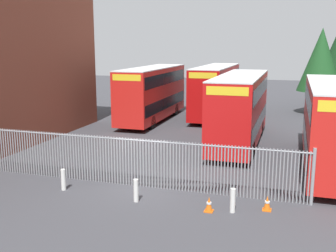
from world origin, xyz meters
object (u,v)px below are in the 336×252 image
object	(u,v)px
double_decker_bus_behind_fence_right	(216,89)
bollard_near_right	(233,200)
traffic_cone_mid_forecourt	(209,204)
bollard_near_left	(63,180)
double_decker_bus_behind_fence_left	(240,107)
bollard_center_front	(136,190)
double_decker_bus_far_back	(153,92)
traffic_cone_by_gate	(267,203)
double_decker_bus_near_gate	(332,122)

from	to	relation	value
double_decker_bus_behind_fence_right	bollard_near_right	size ratio (longest dim) A/B	11.38
bollard_near_right	traffic_cone_mid_forecourt	bearing A→B (deg)	-167.34
bollard_near_left	bollard_near_right	distance (m)	7.45
double_decker_bus_behind_fence_right	bollard_near_left	world-z (taller)	double_decker_bus_behind_fence_right
double_decker_bus_behind_fence_left	bollard_center_front	bearing A→B (deg)	-103.85
bollard_near_right	traffic_cone_mid_forecourt	world-z (taller)	bollard_near_right
double_decker_bus_far_back	bollard_near_left	size ratio (longest dim) A/B	11.38
double_decker_bus_behind_fence_right	bollard_center_front	world-z (taller)	double_decker_bus_behind_fence_right
bollard_near_left	traffic_cone_mid_forecourt	xyz separation A→B (m)	(6.58, -0.40, -0.19)
bollard_near_left	bollard_center_front	xyz separation A→B (m)	(3.54, -0.30, 0.00)
bollard_near_left	double_decker_bus_far_back	bearing A→B (deg)	95.94
double_decker_bus_far_back	traffic_cone_mid_forecourt	world-z (taller)	double_decker_bus_far_back
traffic_cone_by_gate	traffic_cone_mid_forecourt	size ratio (longest dim) A/B	1.00
bollard_center_front	double_decker_bus_behind_fence_left	bearing A→B (deg)	76.15
double_decker_bus_behind_fence_left	traffic_cone_mid_forecourt	distance (m)	11.29
bollard_center_front	traffic_cone_mid_forecourt	size ratio (longest dim) A/B	1.61
double_decker_bus_behind_fence_right	traffic_cone_by_gate	size ratio (longest dim) A/B	18.32
double_decker_bus_near_gate	double_decker_bus_behind_fence_right	size ratio (longest dim) A/B	1.00
double_decker_bus_near_gate	double_decker_bus_far_back	xyz separation A→B (m)	(-13.13, 9.83, 0.00)
bollard_near_right	traffic_cone_by_gate	distance (m)	1.39
double_decker_bus_behind_fence_left	bollard_near_left	bearing A→B (deg)	-120.34
double_decker_bus_near_gate	bollard_near_right	size ratio (longest dim) A/B	11.38
traffic_cone_by_gate	double_decker_bus_near_gate	bearing A→B (deg)	67.52
double_decker_bus_behind_fence_right	bollard_center_front	bearing A→B (deg)	-88.23
double_decker_bus_near_gate	double_decker_bus_behind_fence_left	bearing A→B (deg)	143.44
bollard_near_left	double_decker_bus_behind_fence_left	bearing A→B (deg)	59.66
double_decker_bus_far_back	bollard_near_left	xyz separation A→B (m)	(1.74, -16.71, -1.95)
double_decker_bus_behind_fence_right	bollard_center_front	xyz separation A→B (m)	(0.63, -20.45, -1.95)
double_decker_bus_behind_fence_right	double_decker_bus_far_back	xyz separation A→B (m)	(-4.65, -3.43, 0.00)
double_decker_bus_near_gate	double_decker_bus_behind_fence_right	world-z (taller)	same
double_decker_bus_near_gate	traffic_cone_mid_forecourt	world-z (taller)	double_decker_bus_near_gate
double_decker_bus_behind_fence_right	double_decker_bus_far_back	distance (m)	5.78
double_decker_bus_near_gate	bollard_near_right	world-z (taller)	double_decker_bus_near_gate
bollard_center_front	bollard_near_right	size ratio (longest dim) A/B	1.00
bollard_near_right	traffic_cone_by_gate	bearing A→B (deg)	24.97
double_decker_bus_far_back	bollard_near_left	bearing A→B (deg)	-84.06
double_decker_bus_near_gate	traffic_cone_mid_forecourt	size ratio (longest dim) A/B	18.32
double_decker_bus_near_gate	traffic_cone_by_gate	distance (m)	7.35
bollard_center_front	bollard_near_right	world-z (taller)	same
bollard_center_front	traffic_cone_by_gate	world-z (taller)	bollard_center_front
double_decker_bus_behind_fence_right	traffic_cone_by_gate	world-z (taller)	double_decker_bus_behind_fence_right
bollard_near_left	bollard_near_right	world-z (taller)	same
double_decker_bus_behind_fence_right	bollard_near_left	size ratio (longest dim) A/B	11.38
double_decker_bus_behind_fence_left	bollard_near_right	bearing A→B (deg)	-83.71
double_decker_bus_behind_fence_left	traffic_cone_mid_forecourt	world-z (taller)	double_decker_bus_behind_fence_left
bollard_center_front	traffic_cone_by_gate	bearing A→B (deg)	7.56
bollard_center_front	traffic_cone_by_gate	xyz separation A→B (m)	(5.16, 0.68, -0.19)
double_decker_bus_near_gate	bollard_center_front	size ratio (longest dim) A/B	11.38
bollard_near_left	traffic_cone_by_gate	world-z (taller)	bollard_near_left
double_decker_bus_behind_fence_left	bollard_near_right	world-z (taller)	double_decker_bus_behind_fence_left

